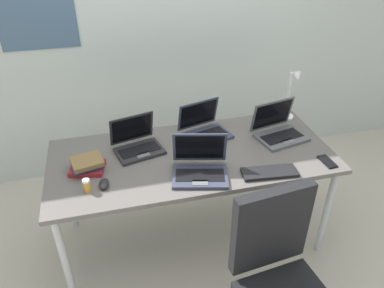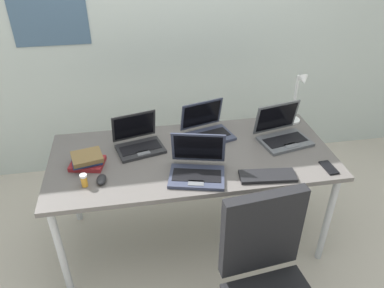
% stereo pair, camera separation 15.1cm
% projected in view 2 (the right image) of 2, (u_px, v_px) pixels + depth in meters
% --- Properties ---
extents(ground_plane, '(12.00, 12.00, 0.00)m').
position_uv_depth(ground_plane, '(192.00, 236.00, 2.80)').
color(ground_plane, '#B7AD9E').
extents(wall_back, '(6.00, 0.13, 2.60)m').
position_uv_depth(wall_back, '(168.00, 21.00, 3.01)').
color(wall_back, '#B2BCB7').
rests_on(wall_back, ground_plane).
extents(desk, '(1.80, 0.80, 0.74)m').
position_uv_depth(desk, '(192.00, 162.00, 2.43)').
color(desk, '#595451').
rests_on(desk, ground_plane).
extents(desk_lamp, '(0.12, 0.18, 0.40)m').
position_uv_depth(desk_lamp, '(297.00, 99.00, 2.64)').
color(desk_lamp, white).
rests_on(desk_lamp, desk).
extents(laptop_front_right, '(0.34, 0.31, 0.22)m').
position_uv_depth(laptop_front_right, '(139.00, 142.00, 2.44)').
color(laptop_front_right, '#232326').
rests_on(laptop_front_right, desk).
extents(laptop_by_keyboard, '(0.37, 0.33, 0.24)m').
position_uv_depth(laptop_by_keyboard, '(282.00, 134.00, 2.52)').
color(laptop_by_keyboard, '#515459').
rests_on(laptop_by_keyboard, desk).
extents(laptop_front_left, '(0.38, 0.34, 0.24)m').
position_uv_depth(laptop_front_left, '(197.00, 168.00, 2.20)').
color(laptop_front_left, '#33384C').
rests_on(laptop_front_left, desk).
extents(laptop_back_right, '(0.36, 0.33, 0.23)m').
position_uv_depth(laptop_back_right, '(207.00, 130.00, 2.57)').
color(laptop_back_right, '#33384C').
rests_on(laptop_back_right, desk).
extents(external_keyboard, '(0.34, 0.15, 0.02)m').
position_uv_depth(external_keyboard, '(268.00, 176.00, 2.19)').
color(external_keyboard, black).
rests_on(external_keyboard, desk).
extents(computer_mouse, '(0.07, 0.10, 0.03)m').
position_uv_depth(computer_mouse, '(101.00, 179.00, 2.15)').
color(computer_mouse, black).
rests_on(computer_mouse, desk).
extents(cell_phone, '(0.07, 0.14, 0.01)m').
position_uv_depth(cell_phone, '(329.00, 168.00, 2.27)').
color(cell_phone, black).
rests_on(cell_phone, desk).
extents(pill_bottle, '(0.04, 0.04, 0.08)m').
position_uv_depth(pill_bottle, '(84.00, 180.00, 2.11)').
color(pill_bottle, gold).
rests_on(pill_bottle, desk).
extents(book_stack, '(0.23, 0.19, 0.08)m').
position_uv_depth(book_stack, '(87.00, 160.00, 2.28)').
color(book_stack, maroon).
rests_on(book_stack, desk).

